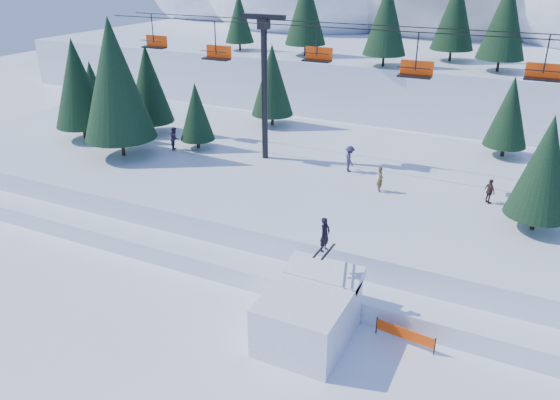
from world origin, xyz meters
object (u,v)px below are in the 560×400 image
at_px(banner_near, 405,334).
at_px(jump_kicker, 308,314).
at_px(chairlift, 404,78).
at_px(banner_far, 542,350).

bearing_deg(banner_near, jump_kicker, -159.12).
height_order(chairlift, banner_far, chairlift).
bearing_deg(banner_far, chairlift, 129.72).
relative_size(jump_kicker, banner_far, 2.08).
distance_m(jump_kicker, banner_far, 10.35).
bearing_deg(chairlift, banner_far, -50.28).
relative_size(jump_kicker, chairlift, 0.12).
relative_size(chairlift, banner_far, 17.02).
bearing_deg(banner_near, banner_far, 15.35).
bearing_deg(jump_kicker, chairlift, 90.88).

